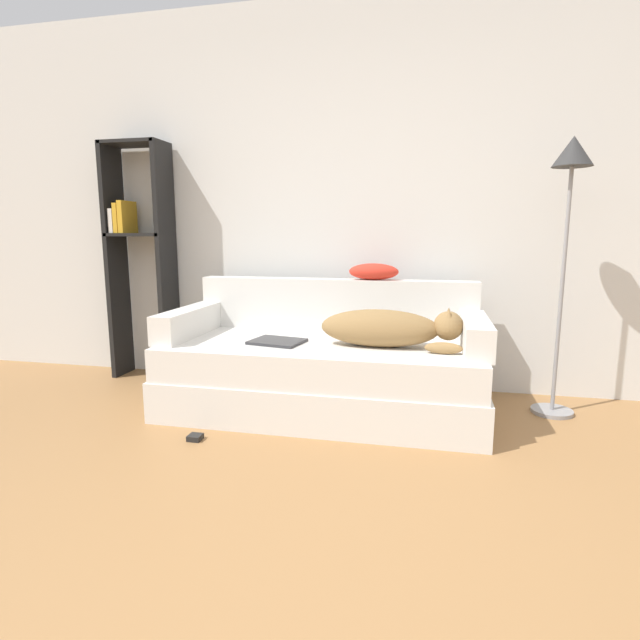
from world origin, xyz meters
name	(u,v)px	position (x,y,z in m)	size (l,w,h in m)	color
wall_back	(376,199)	(0.00, 2.62, 1.35)	(8.04, 0.06, 2.70)	silver
couch	(323,376)	(-0.24, 1.97, 0.22)	(1.95, 0.94, 0.45)	silver
couch_backrest	(335,304)	(-0.24, 2.37, 0.62)	(1.91, 0.15, 0.35)	silver
couch_arm_left	(189,322)	(-1.14, 1.97, 0.53)	(0.15, 0.75, 0.18)	silver
couch_arm_right	(475,333)	(0.66, 1.97, 0.53)	(0.15, 0.75, 0.18)	silver
dog	(388,328)	(0.17, 1.90, 0.56)	(0.83, 0.27, 0.24)	olive
laptop	(277,341)	(-0.51, 1.86, 0.45)	(0.35, 0.30, 0.02)	#2D2D30
throw_pillow	(374,272)	(0.02, 2.37, 0.85)	(0.33, 0.16, 0.11)	red
bookshelf	(139,249)	(-1.78, 2.44, 0.99)	(0.47, 0.26, 1.77)	black
floor_lamp	(569,200)	(1.17, 2.22, 1.30)	(0.25, 0.25, 1.66)	gray
power_adapter	(195,437)	(-0.82, 1.35, 0.01)	(0.07, 0.07, 0.03)	black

